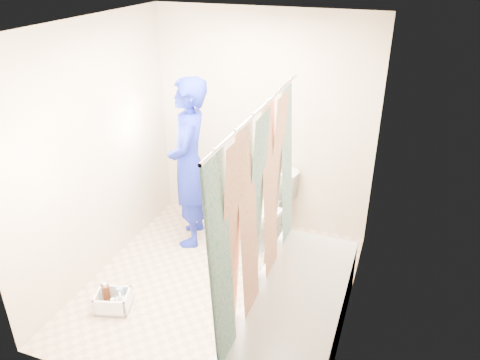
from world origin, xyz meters
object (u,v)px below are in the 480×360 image
(toilet, at_px, (265,209))
(cleaning_caddy, at_px, (114,302))
(bathtub, at_px, (295,316))
(plumber, at_px, (189,164))

(toilet, bearing_deg, cleaning_caddy, -108.57)
(bathtub, relative_size, cleaning_caddy, 5.08)
(bathtub, relative_size, toilet, 2.28)
(toilet, xyz_separation_m, plumber, (-0.75, -0.26, 0.52))
(toilet, height_order, plumber, plumber)
(plumber, relative_size, cleaning_caddy, 5.26)
(toilet, bearing_deg, plumber, -148.82)
(toilet, relative_size, plumber, 0.42)
(bathtub, height_order, cleaning_caddy, bathtub)
(plumber, height_order, cleaning_caddy, plumber)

